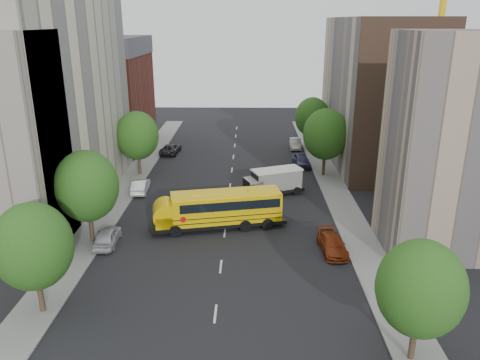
{
  "coord_description": "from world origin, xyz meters",
  "views": [
    {
      "loc": [
        2.03,
        -39.24,
        17.63
      ],
      "look_at": [
        1.27,
        2.0,
        3.5
      ],
      "focal_mm": 35.0,
      "sensor_mm": 36.0,
      "label": 1
    }
  ],
  "objects_px": {
    "street_tree_5": "(312,117)",
    "school_bus": "(217,208)",
    "street_tree_3": "(420,289)",
    "parked_car_5": "(295,144)",
    "street_tree_2": "(137,136)",
    "parked_car_1": "(140,186)",
    "safari_truck": "(273,182)",
    "street_tree_0": "(33,246)",
    "parked_car_3": "(332,244)",
    "street_tree_1": "(87,186)",
    "parked_car_0": "(107,236)",
    "street_tree_4": "(326,134)",
    "parked_car_4": "(301,160)",
    "parked_car_2": "(171,149)"
  },
  "relations": [
    {
      "from": "street_tree_2",
      "to": "parked_car_1",
      "type": "height_order",
      "value": "street_tree_2"
    },
    {
      "from": "street_tree_2",
      "to": "parked_car_4",
      "type": "relative_size",
      "value": 1.72
    },
    {
      "from": "parked_car_1",
      "to": "parked_car_3",
      "type": "bearing_deg",
      "value": 140.45
    },
    {
      "from": "safari_truck",
      "to": "street_tree_1",
      "type": "bearing_deg",
      "value": -165.62
    },
    {
      "from": "street_tree_4",
      "to": "parked_car_0",
      "type": "distance_m",
      "value": 28.01
    },
    {
      "from": "safari_truck",
      "to": "parked_car_5",
      "type": "height_order",
      "value": "safari_truck"
    },
    {
      "from": "parked_car_2",
      "to": "parked_car_5",
      "type": "bearing_deg",
      "value": -165.4
    },
    {
      "from": "street_tree_1",
      "to": "parked_car_0",
      "type": "height_order",
      "value": "street_tree_1"
    },
    {
      "from": "street_tree_4",
      "to": "parked_car_5",
      "type": "height_order",
      "value": "street_tree_4"
    },
    {
      "from": "street_tree_1",
      "to": "parked_car_5",
      "type": "bearing_deg",
      "value": 57.07
    },
    {
      "from": "safari_truck",
      "to": "street_tree_5",
      "type": "bearing_deg",
      "value": 49.27
    },
    {
      "from": "school_bus",
      "to": "parked_car_2",
      "type": "bearing_deg",
      "value": 96.32
    },
    {
      "from": "street_tree_5",
      "to": "parked_car_5",
      "type": "bearing_deg",
      "value": 165.54
    },
    {
      "from": "parked_car_5",
      "to": "street_tree_3",
      "type": "bearing_deg",
      "value": -85.35
    },
    {
      "from": "street_tree_5",
      "to": "parked_car_1",
      "type": "bearing_deg",
      "value": -138.88
    },
    {
      "from": "street_tree_3",
      "to": "parked_car_4",
      "type": "xyz_separation_m",
      "value": [
        -2.2,
        35.96,
        -3.69
      ]
    },
    {
      "from": "parked_car_0",
      "to": "parked_car_1",
      "type": "distance_m",
      "value": 12.49
    },
    {
      "from": "parked_car_0",
      "to": "parked_car_4",
      "type": "height_order",
      "value": "parked_car_4"
    },
    {
      "from": "parked_car_4",
      "to": "street_tree_0",
      "type": "bearing_deg",
      "value": -127.68
    },
    {
      "from": "street_tree_5",
      "to": "parked_car_3",
      "type": "bearing_deg",
      "value": -94.01
    },
    {
      "from": "street_tree_1",
      "to": "safari_truck",
      "type": "height_order",
      "value": "street_tree_1"
    },
    {
      "from": "street_tree_2",
      "to": "street_tree_5",
      "type": "xyz_separation_m",
      "value": [
        22.0,
        12.0,
        -0.12
      ]
    },
    {
      "from": "street_tree_2",
      "to": "safari_truck",
      "type": "distance_m",
      "value": 17.29
    },
    {
      "from": "street_tree_3",
      "to": "parked_car_5",
      "type": "distance_m",
      "value": 44.78
    },
    {
      "from": "school_bus",
      "to": "parked_car_0",
      "type": "bearing_deg",
      "value": -170.42
    },
    {
      "from": "street_tree_1",
      "to": "parked_car_0",
      "type": "distance_m",
      "value": 4.47
    },
    {
      "from": "school_bus",
      "to": "parked_car_2",
      "type": "xyz_separation_m",
      "value": [
        -8.09,
        24.53,
        -1.21
      ]
    },
    {
      "from": "street_tree_2",
      "to": "street_tree_3",
      "type": "distance_m",
      "value": 38.83
    },
    {
      "from": "parked_car_1",
      "to": "street_tree_1",
      "type": "bearing_deg",
      "value": 79.9
    },
    {
      "from": "parked_car_0",
      "to": "parked_car_4",
      "type": "bearing_deg",
      "value": -131.81
    },
    {
      "from": "street_tree_1",
      "to": "street_tree_2",
      "type": "xyz_separation_m",
      "value": [
        0.0,
        18.0,
        -0.12
      ]
    },
    {
      "from": "street_tree_3",
      "to": "school_bus",
      "type": "height_order",
      "value": "street_tree_3"
    },
    {
      "from": "street_tree_0",
      "to": "parked_car_2",
      "type": "relative_size",
      "value": 1.52
    },
    {
      "from": "safari_truck",
      "to": "parked_car_5",
      "type": "distance_m",
      "value": 19.57
    },
    {
      "from": "street_tree_0",
      "to": "parked_car_4",
      "type": "bearing_deg",
      "value": 58.22
    },
    {
      "from": "street_tree_4",
      "to": "parked_car_2",
      "type": "bearing_deg",
      "value": 154.23
    },
    {
      "from": "safari_truck",
      "to": "parked_car_4",
      "type": "distance_m",
      "value": 11.31
    },
    {
      "from": "parked_car_3",
      "to": "parked_car_4",
      "type": "bearing_deg",
      "value": 85.24
    },
    {
      "from": "safari_truck",
      "to": "parked_car_2",
      "type": "bearing_deg",
      "value": 108.06
    },
    {
      "from": "street_tree_4",
      "to": "street_tree_2",
      "type": "bearing_deg",
      "value": 180.0
    },
    {
      "from": "street_tree_0",
      "to": "street_tree_2",
      "type": "relative_size",
      "value": 0.96
    },
    {
      "from": "street_tree_0",
      "to": "street_tree_1",
      "type": "distance_m",
      "value": 10.0
    },
    {
      "from": "street_tree_5",
      "to": "school_bus",
      "type": "relative_size",
      "value": 0.61
    },
    {
      "from": "school_bus",
      "to": "safari_truck",
      "type": "bearing_deg",
      "value": 45.62
    },
    {
      "from": "street_tree_0",
      "to": "parked_car_3",
      "type": "xyz_separation_m",
      "value": [
        19.8,
        8.6,
        -3.98
      ]
    },
    {
      "from": "street_tree_0",
      "to": "street_tree_4",
      "type": "height_order",
      "value": "street_tree_4"
    },
    {
      "from": "street_tree_5",
      "to": "parked_car_4",
      "type": "relative_size",
      "value": 1.67
    },
    {
      "from": "street_tree_3",
      "to": "parked_car_4",
      "type": "bearing_deg",
      "value": 93.5
    },
    {
      "from": "street_tree_0",
      "to": "parked_car_0",
      "type": "relative_size",
      "value": 1.73
    },
    {
      "from": "street_tree_2",
      "to": "parked_car_0",
      "type": "distance_m",
      "value": 18.98
    }
  ]
}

